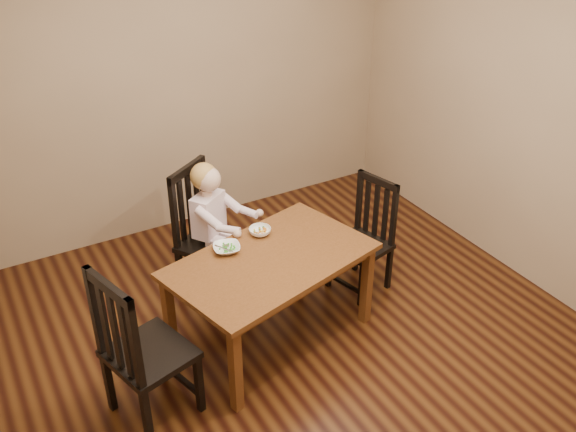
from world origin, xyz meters
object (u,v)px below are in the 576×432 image
bowl_peas (227,248)px  bowl_veg (260,231)px  chair_child (206,234)px  chair_right (365,238)px  chair_left (141,351)px  dining_table (271,268)px  toddler (211,219)px

bowl_peas → bowl_veg: (0.30, 0.08, 0.00)m
chair_child → chair_right: 1.21m
chair_child → chair_left: chair_left is taller
dining_table → bowl_veg: 0.33m
dining_table → toddler: size_ratio=2.56×
chair_left → bowl_veg: size_ratio=6.93×
dining_table → bowl_peas: bowl_peas is taller
chair_child → bowl_peas: (-0.07, -0.53, 0.20)m
toddler → bowl_peas: size_ratio=3.26×
chair_child → bowl_peas: size_ratio=5.75×
dining_table → toddler: toddler is taller
chair_left → bowl_veg: 1.23m
dining_table → toddler: 0.72m
dining_table → bowl_peas: (-0.22, 0.22, 0.10)m
chair_child → bowl_veg: size_ratio=6.71×
chair_left → bowl_peas: bearing=105.6°
dining_table → bowl_veg: bowl_veg is taller
dining_table → chair_right: 0.96m
chair_right → dining_table: bearing=88.3°
dining_table → chair_right: bearing=12.1°
dining_table → bowl_veg: size_ratio=9.72×
chair_child → bowl_peas: 0.57m
chair_right → bowl_veg: size_ratio=5.89×
chair_child → bowl_peas: chair_child is taller
dining_table → chair_left: 1.04m
chair_right → bowl_peas: (-1.14, 0.02, 0.26)m
bowl_peas → bowl_veg: 0.31m
bowl_veg → toddler: bearing=116.1°
chair_right → bowl_peas: bearing=75.1°
dining_table → bowl_veg: bearing=75.7°
chair_right → bowl_veg: 0.89m
chair_left → bowl_veg: (1.08, 0.56, 0.18)m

